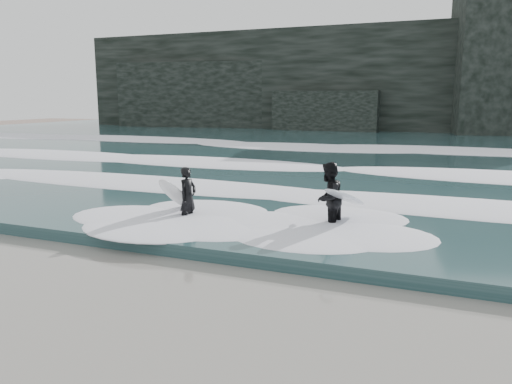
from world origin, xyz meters
TOP-DOWN VIEW (x-y plane):
  - ground at (0.00, 0.00)m, footprint 120.00×120.00m
  - sea at (0.00, 29.00)m, footprint 90.00×52.00m
  - headland at (0.00, 46.00)m, footprint 70.00×9.00m
  - foam_near at (0.00, 9.00)m, footprint 60.00×3.20m
  - foam_mid at (0.00, 16.00)m, footprint 60.00×4.00m
  - foam_far at (0.00, 25.00)m, footprint 60.00×4.80m
  - surfer_left at (-2.62, 5.44)m, footprint 1.03×1.82m
  - surfer_right at (1.09, 6.07)m, footprint 1.31×2.17m

SIDE VIEW (x-z plane):
  - ground at x=0.00m, z-range 0.00..0.00m
  - sea at x=0.00m, z-range 0.00..0.30m
  - foam_near at x=0.00m, z-range 0.30..0.50m
  - foam_mid at x=0.00m, z-range 0.30..0.54m
  - foam_far at x=0.00m, z-range 0.30..0.60m
  - surfer_left at x=-2.62m, z-range 0.01..1.59m
  - surfer_right at x=1.09m, z-range 0.01..1.81m
  - headland at x=0.00m, z-range 0.00..10.00m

